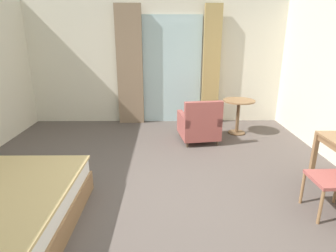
% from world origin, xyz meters
% --- Properties ---
extents(ground, '(6.52, 7.41, 0.10)m').
position_xyz_m(ground, '(0.00, 0.00, -0.05)').
color(ground, '#564C47').
extents(wall_back, '(6.12, 0.12, 2.79)m').
position_xyz_m(wall_back, '(0.00, 3.45, 1.40)').
color(wall_back, silver).
rests_on(wall_back, ground).
extents(balcony_glass_door, '(1.43, 0.02, 2.46)m').
position_xyz_m(balcony_glass_door, '(0.33, 3.37, 1.23)').
color(balcony_glass_door, silver).
rests_on(balcony_glass_door, ground).
extents(curtain_panel_left, '(0.59, 0.10, 2.68)m').
position_xyz_m(curtain_panel_left, '(-0.61, 3.27, 1.34)').
color(curtain_panel_left, '#897056').
rests_on(curtain_panel_left, ground).
extents(curtain_panel_right, '(0.39, 0.10, 2.68)m').
position_xyz_m(curtain_panel_right, '(1.26, 3.27, 1.34)').
color(curtain_panel_right, tan).
rests_on(curtain_panel_right, ground).
extents(armchair_by_window, '(0.81, 0.88, 0.87)m').
position_xyz_m(armchair_by_window, '(0.86, 1.96, 0.34)').
color(armchair_by_window, '#9E4C47').
rests_on(armchair_by_window, ground).
extents(round_cafe_table, '(0.66, 0.66, 0.73)m').
position_xyz_m(round_cafe_table, '(1.74, 2.43, 0.54)').
color(round_cafe_table, olive).
rests_on(round_cafe_table, ground).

